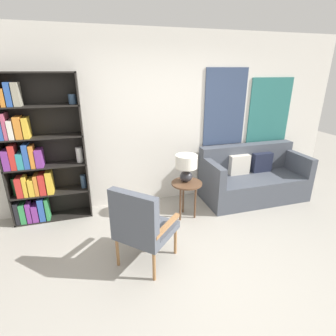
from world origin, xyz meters
The scene contains 7 objects.
ground_plane centered at (0.00, 0.00, 0.00)m, with size 14.00×14.00×0.00m, color #9E998E.
wall_back centered at (0.06, 2.03, 1.35)m, with size 6.40×0.08×2.70m.
bookshelf centered at (-1.87, 1.85, 0.98)m, with size 1.09×0.30×2.11m.
armchair centered at (-0.65, 0.42, 0.55)m, with size 0.81×0.81×0.97m.
couch centered at (1.55, 1.61, 0.34)m, with size 1.76×0.81×0.90m.
side_table centered at (0.21, 1.28, 0.50)m, with size 0.45×0.45×0.57m.
table_lamp centered at (0.21, 1.33, 0.83)m, with size 0.32×0.32×0.41m.
Camera 1 is at (-1.06, -2.01, 2.13)m, focal length 28.00 mm.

